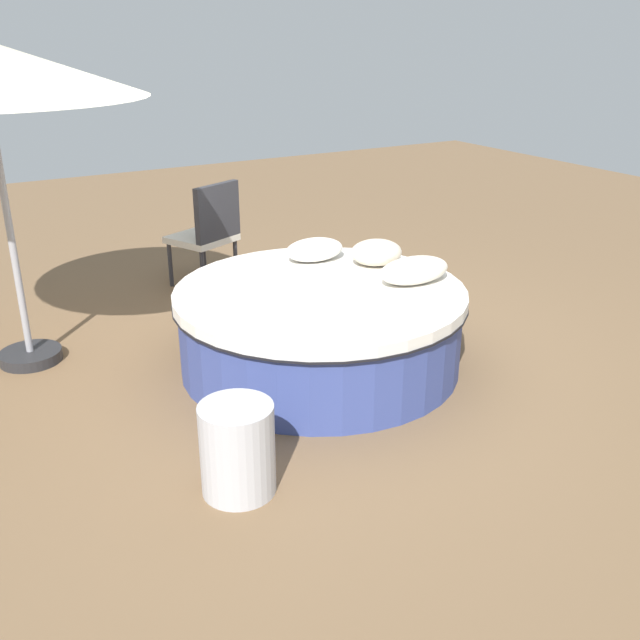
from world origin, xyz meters
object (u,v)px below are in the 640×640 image
throw_pillow_2 (314,250)px  side_table (237,449)px  throw_pillow_1 (376,252)px  patio_chair (209,228)px  throw_pillow_0 (414,270)px  round_bed (320,327)px

throw_pillow_2 → side_table: size_ratio=0.94×
throw_pillow_1 → patio_chair: 1.85m
side_table → throw_pillow_1: bearing=37.3°
throw_pillow_1 → side_table: 2.28m
throw_pillow_0 → throw_pillow_2: bearing=113.0°
round_bed → side_table: (-1.13, -1.09, -0.05)m
patio_chair → throw_pillow_2: bearing=-101.0°
side_table → throw_pillow_0: bearing=26.1°
throw_pillow_2 → patio_chair: 1.44m
patio_chair → side_table: 3.29m
round_bed → throw_pillow_2: (0.29, 0.59, 0.37)m
throw_pillow_0 → side_table: 2.02m
round_bed → throw_pillow_2: throw_pillow_2 is taller
round_bed → patio_chair: 2.00m
round_bed → throw_pillow_1: throw_pillow_1 is taller
side_table → throw_pillow_2: bearing=49.7°
throw_pillow_1 → side_table: (-1.78, -1.36, -0.43)m
throw_pillow_0 → patio_chair: bearing=106.6°
round_bed → throw_pillow_0: throw_pillow_0 is taller
throw_pillow_0 → throw_pillow_2: size_ratio=1.16×
throw_pillow_1 → patio_chair: size_ratio=0.41×
throw_pillow_1 → throw_pillow_2: 0.48m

